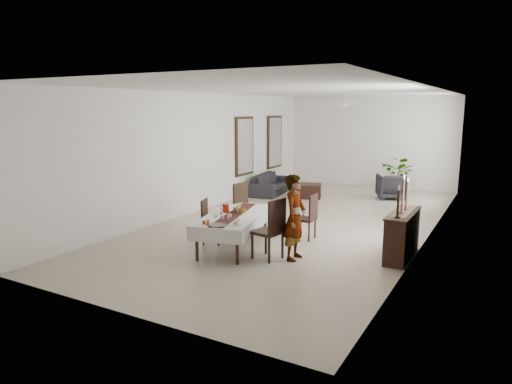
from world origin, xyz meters
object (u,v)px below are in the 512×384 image
(woman, at_px, (295,217))
(sofa, at_px, (272,184))
(red_pitcher, at_px, (226,208))
(dining_table_top, at_px, (234,216))
(sideboard_body, at_px, (402,236))

(woman, distance_m, sofa, 6.79)
(red_pitcher, bearing_deg, dining_table_top, -17.33)
(dining_table_top, relative_size, woman, 1.34)
(sideboard_body, bearing_deg, sofa, 137.73)
(woman, height_order, sofa, woman)
(dining_table_top, xyz_separation_m, sideboard_body, (3.12, 0.97, -0.22))
(sideboard_body, relative_size, sofa, 0.65)
(dining_table_top, bearing_deg, red_pitcher, 149.04)
(dining_table_top, xyz_separation_m, woman, (1.39, -0.10, 0.15))
(dining_table_top, bearing_deg, sofa, 96.50)
(woman, xyz_separation_m, sideboard_body, (1.73, 1.08, -0.37))
(dining_table_top, distance_m, sideboard_body, 3.27)
(red_pitcher, height_order, sideboard_body, red_pitcher)
(red_pitcher, bearing_deg, sofa, 108.14)
(woman, xyz_separation_m, sofa, (-3.48, 5.81, -0.48))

